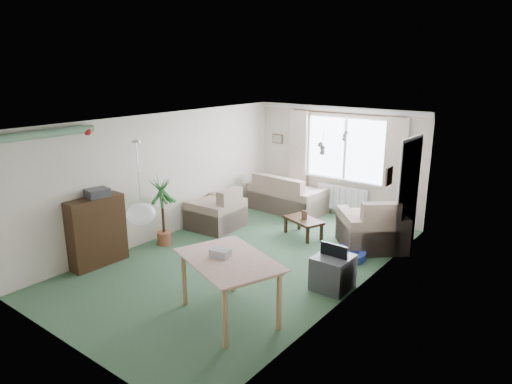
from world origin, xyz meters
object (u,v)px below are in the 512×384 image
Objects in this scene: sofa at (287,192)px; armchair_left at (216,207)px; dining_table at (229,289)px; tv_cube at (333,272)px; armchair_corner at (372,222)px; pet_bed at (346,255)px; coffee_table at (303,227)px; houseplant at (163,211)px; bookshelf at (97,232)px.

armchair_left is (-0.52, -1.85, 0.01)m from sofa.
tv_cube is at bearing 65.47° from dining_table.
sofa is 1.93m from armchair_left.
pet_bed is at bearing 39.82° from armchair_corner.
dining_table is (0.79, -3.14, 0.23)m from coffee_table.
dining_table is at bearing 40.35° from armchair_corner.
sofa is 4.75m from dining_table.
armchair_left is at bearing -158.42° from coffee_table.
houseplant is 1.01× the size of dining_table.
dining_table is (-0.48, -3.44, -0.08)m from armchair_corner.
bookshelf reaches higher than armchair_left.
tv_cube is at bearing 137.57° from sofa.
houseplant is at bearing -133.46° from coffee_table.
houseplant reaches higher than coffee_table.
dining_table is at bearing -24.23° from houseplant.
bookshelf is at bearing -10.55° from armchair_left.
pet_bed is at bearing 42.56° from bookshelf.
coffee_table is at bearing 108.63° from armchair_left.
bookshelf is at bearing -98.50° from houseplant.
armchair_left is 2.89m from pet_bed.
houseplant is 3.41m from pet_bed.
dining_table reaches higher than tv_cube.
houseplant is 3.39m from tv_cube.
bookshelf reaches higher than armchair_corner.
tv_cube is at bearing 71.09° from armchair_left.
armchair_corner reaches higher than armchair_left.
dining_table reaches higher than pet_bed.
armchair_corner is at bearing 13.44° from coffee_table.
tv_cube is (0.22, -1.89, -0.23)m from armchair_corner.
pet_bed is (3.01, 1.49, -0.59)m from houseplant.
armchair_corner reaches higher than sofa.
bookshelf is (-3.32, -3.53, 0.10)m from armchair_corner.
bookshelf is (-0.34, -2.55, 0.15)m from armchair_left.
armchair_left reaches higher than coffee_table.
sofa is 3.01× the size of tv_cube.
bookshelf is 4.26m from pet_bed.
pet_bed is (3.20, 2.76, -0.52)m from bookshelf.
armchair_left is at bearing -23.48° from armchair_corner.
bookshelf reaches higher than tv_cube.
coffee_table is at bearing 158.62° from pet_bed.
armchair_left is 1.31m from houseplant.
dining_table reaches higher than coffee_table.
coffee_table is 0.68× the size of bookshelf.
armchair_left is at bearing 135.29° from dining_table.
coffee_table is at bearing 46.54° from houseplant.
armchair_corner is 1.37× the size of coffee_table.
sofa is at bearing 161.26° from armchair_left.
armchair_left reaches higher than tv_cube.
armchair_corner is at bearing 163.85° from sofa.
sofa is 1.76× the size of armchair_left.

